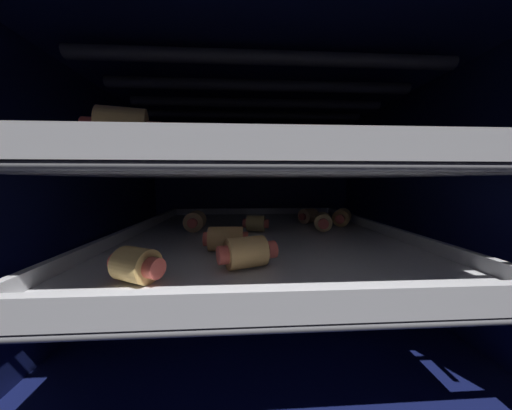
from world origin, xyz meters
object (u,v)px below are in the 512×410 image
(pig_in_blanket_upper_4, at_px, (125,131))
(pig_in_blanket_lower_3, at_px, (256,223))
(pig_in_blanket_lower_5, at_px, (226,239))
(pig_in_blanket_upper_3, at_px, (235,167))
(pig_in_blanket_upper_5, at_px, (210,145))
(pig_in_blanket_lower_7, at_px, (342,217))
(oven_rack_upper, at_px, (260,175))
(baking_tray_upper, at_px, (260,170))
(pig_in_blanket_upper_6, at_px, (176,157))
(pig_in_blanket_upper_0, at_px, (208,165))
(pig_in_blanket_lower_2, at_px, (246,252))
(pig_in_blanket_lower_0, at_px, (195,221))
(pig_in_blanket_upper_1, at_px, (259,160))
(baking_tray_lower, at_px, (260,235))
(heating_element, at_px, (260,95))
(pig_in_blanket_lower_4, at_px, (308,216))
(pig_in_blanket_upper_2, at_px, (170,150))
(pig_in_blanket_lower_6, at_px, (136,265))
(pig_in_blanket_lower_1, at_px, (323,222))
(oven_rack_lower, at_px, (260,241))

(pig_in_blanket_upper_4, bearing_deg, pig_in_blanket_lower_3, 62.29)
(pig_in_blanket_lower_5, xyz_separation_m, pig_in_blanket_upper_3, (0.00, 0.27, 0.10))
(pig_in_blanket_upper_3, height_order, pig_in_blanket_upper_5, pig_in_blanket_upper_5)
(pig_in_blanket_lower_7, height_order, oven_rack_upper, oven_rack_upper)
(baking_tray_upper, bearing_deg, pig_in_blanket_upper_6, -177.73)
(baking_tray_upper, bearing_deg, pig_in_blanket_upper_5, -112.55)
(pig_in_blanket_upper_0, bearing_deg, pig_in_blanket_lower_2, -74.94)
(pig_in_blanket_lower_0, relative_size, pig_in_blanket_upper_1, 0.85)
(baking_tray_lower, distance_m, pig_in_blanket_lower_3, 0.02)
(heating_element, bearing_deg, pig_in_blanket_lower_0, 166.43)
(baking_tray_upper, bearing_deg, pig_in_blanket_lower_5, -117.53)
(baking_tray_lower, height_order, pig_in_blanket_lower_4, pig_in_blanket_lower_4)
(pig_in_blanket_lower_7, bearing_deg, baking_tray_lower, -159.27)
(pig_in_blanket_lower_7, xyz_separation_m, pig_in_blanket_upper_2, (-0.26, -0.16, 0.10))
(pig_in_blanket_lower_5, bearing_deg, pig_in_blanket_upper_4, -124.06)
(pig_in_blanket_lower_0, xyz_separation_m, pig_in_blanket_lower_7, (0.26, 0.03, -0.00))
(baking_tray_lower, distance_m, pig_in_blanket_upper_6, 0.17)
(heating_element, height_order, pig_in_blanket_lower_4, heating_element)
(pig_in_blanket_lower_6, height_order, pig_in_blanket_upper_2, pig_in_blanket_upper_2)
(pig_in_blanket_lower_7, xyz_separation_m, oven_rack_upper, (-0.16, -0.06, 0.08))
(heating_element, xyz_separation_m, pig_in_blanket_lower_6, (-0.11, -0.17, -0.20))
(pig_in_blanket_lower_1, xyz_separation_m, pig_in_blanket_upper_0, (-0.21, 0.11, 0.10))
(pig_in_blanket_lower_4, relative_size, baking_tray_upper, 0.10)
(heating_element, height_order, pig_in_blanket_upper_5, heating_element)
(pig_in_blanket_lower_1, bearing_deg, baking_tray_upper, -169.71)
(pig_in_blanket_lower_4, xyz_separation_m, pig_in_blanket_upper_4, (-0.21, -0.27, 0.10))
(heating_element, relative_size, pig_in_blanket_lower_0, 8.87)
(pig_in_blanket_lower_4, height_order, pig_in_blanket_upper_1, pig_in_blanket_upper_1)
(pig_in_blanket_lower_6, bearing_deg, pig_in_blanket_upper_4, -77.01)
(oven_rack_upper, relative_size, baking_tray_upper, 1.12)
(pig_in_blanket_lower_7, distance_m, pig_in_blanket_upper_3, 0.25)
(pig_in_blanket_lower_6, height_order, oven_rack_upper, oven_rack_upper)
(pig_in_blanket_lower_3, height_order, pig_in_blanket_upper_2, pig_in_blanket_upper_2)
(pig_in_blanket_upper_4, bearing_deg, oven_rack_lower, 59.02)
(baking_tray_lower, xyz_separation_m, pig_in_blanket_upper_2, (-0.11, -0.10, 0.12))
(baking_tray_lower, distance_m, pig_in_blanket_upper_4, 0.25)
(pig_in_blanket_upper_3, height_order, pig_in_blanket_upper_4, pig_in_blanket_upper_4)
(pig_in_blanket_lower_4, bearing_deg, pig_in_blanket_lower_1, -84.49)
(pig_in_blanket_upper_1, bearing_deg, oven_rack_upper, -87.98)
(pig_in_blanket_upper_2, relative_size, pig_in_blanket_upper_3, 1.31)
(heating_element, height_order, pig_in_blanket_upper_3, heating_element)
(pig_in_blanket_upper_0, relative_size, pig_in_blanket_upper_3, 1.07)
(pig_in_blanket_lower_2, bearing_deg, pig_in_blanket_lower_0, 115.67)
(pig_in_blanket_lower_3, bearing_deg, pig_in_blanket_upper_0, 128.12)
(pig_in_blanket_upper_6, bearing_deg, pig_in_blanket_lower_2, -54.04)
(pig_in_blanket_lower_4, height_order, pig_in_blanket_upper_4, pig_in_blanket_upper_4)
(pig_in_blanket_lower_6, distance_m, pig_in_blanket_upper_2, 0.13)
(pig_in_blanket_lower_0, distance_m, pig_in_blanket_upper_6, 0.11)
(pig_in_blanket_lower_1, xyz_separation_m, pig_in_blanket_upper_3, (-0.15, 0.16, 0.10))
(pig_in_blanket_upper_3, bearing_deg, oven_rack_lower, -76.14)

